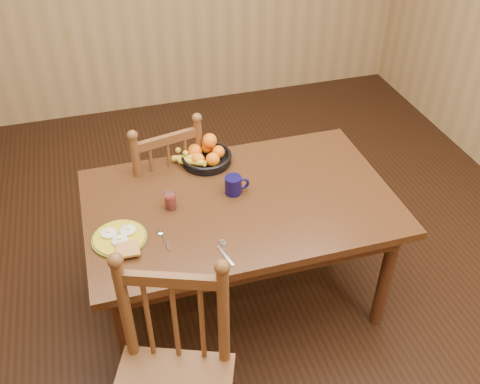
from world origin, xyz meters
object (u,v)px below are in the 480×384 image
object	(u,v)px
coffee_mug	(234,185)
fruit_bowl	(205,155)
chair_far	(163,187)
dining_table	(240,212)
breakfast_plate	(120,238)

from	to	relation	value
coffee_mug	fruit_bowl	distance (m)	0.33
chair_far	dining_table	bearing A→B (deg)	108.49
dining_table	chair_far	xyz separation A→B (m)	(-0.33, 0.56, -0.18)
coffee_mug	fruit_bowl	xyz separation A→B (m)	(-0.08, 0.32, -0.00)
dining_table	breakfast_plate	world-z (taller)	breakfast_plate
dining_table	coffee_mug	xyz separation A→B (m)	(-0.01, 0.07, 0.14)
chair_far	breakfast_plate	size ratio (longest dim) A/B	3.48
breakfast_plate	fruit_bowl	world-z (taller)	fruit_bowl
fruit_bowl	coffee_mug	bearing A→B (deg)	-76.01
dining_table	breakfast_plate	xyz separation A→B (m)	(-0.63, -0.13, 0.10)
dining_table	breakfast_plate	size ratio (longest dim) A/B	5.53
breakfast_plate	coffee_mug	xyz separation A→B (m)	(0.62, 0.20, 0.04)
breakfast_plate	coffee_mug	world-z (taller)	coffee_mug
fruit_bowl	breakfast_plate	bearing A→B (deg)	-136.38
coffee_mug	breakfast_plate	bearing A→B (deg)	-162.13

